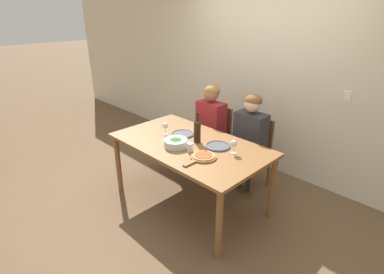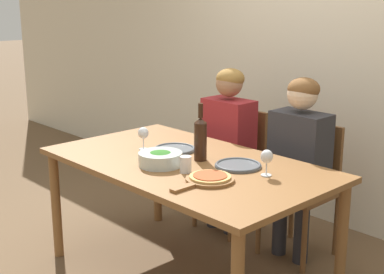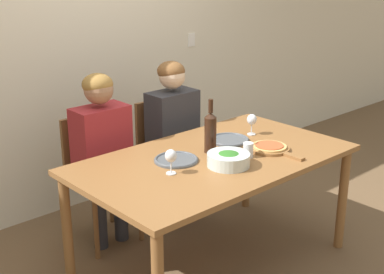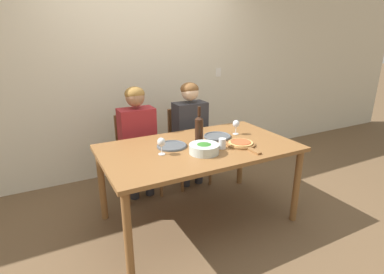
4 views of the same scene
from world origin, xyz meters
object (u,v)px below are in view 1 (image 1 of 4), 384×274
Objects in this scene: wine_glass_right at (234,144)px; chair_right at (253,150)px; wine_bottle at (197,130)px; broccoli_bowl at (176,143)px; wine_glass_left at (165,126)px; water_tumbler at (190,147)px; dinner_plate_left at (183,134)px; person_woman at (210,121)px; dinner_plate_right at (218,146)px; person_man at (250,134)px; pizza_on_board at (203,157)px; chair_left at (215,136)px.

chair_right is at bearing 106.86° from wine_glass_right.
wine_bottle reaches higher than broccoli_bowl.
wine_glass_left is at bearing 157.59° from broccoli_bowl.
chair_right is 1.05m from water_tumbler.
broccoli_bowl is 0.33m from dinner_plate_left.
person_woman reaches higher than wine_glass_right.
wine_glass_left is 0.55m from water_tumbler.
dinner_plate_left is 2.92× the size of water_tumbler.
person_woman is at bearing 145.12° from wine_glass_right.
wine_bottle is at bearing -172.78° from wine_glass_right.
wine_bottle reaches higher than chair_right.
water_tumbler is at bearing -33.57° from dinner_plate_left.
person_man is at bearing 89.66° from dinner_plate_right.
wine_bottle reaches higher than water_tumbler.
pizza_on_board is at bearing -116.84° from wine_glass_right.
person_woman is 1.15m from pizza_on_board.
water_tumbler is at bearing -114.78° from dinner_plate_right.
dinner_plate_left and dinner_plate_right have the same top height.
chair_right is 9.62× the size of water_tumbler.
chair_right reaches higher than dinner_plate_left.
wine_bottle is 1.28× the size of dinner_plate_left.
wine_glass_left is (-0.42, -0.11, -0.04)m from wine_bottle.
water_tumbler is (0.11, -0.23, -0.09)m from wine_bottle.
wine_glass_right reaches higher than chair_right.
chair_left is at bearing 90.00° from person_woman.
wine_glass_right is (0.89, 0.17, 0.00)m from wine_glass_left.
wine_glass_left is at bearing -131.47° from person_man.
dinner_plate_right is (-0.00, -0.70, 0.28)m from chair_right.
chair_left is at bearing 87.94° from wine_glass_left.
dinner_plate_left is 0.68× the size of pizza_on_board.
chair_left is at bearing 132.59° from dinner_plate_right.
wine_bottle is at bearing 14.21° from wine_glass_left.
broccoli_bowl is at bearing -22.41° from wine_glass_left.
chair_left is 9.62× the size of water_tumbler.
wine_glass_left is (-0.15, -0.13, 0.10)m from dinner_plate_left.
dinner_plate_right is 1.83× the size of wine_glass_right.
person_woman is at bearing 108.70° from broccoli_bowl.
chair_right is 0.91m from wine_bottle.
person_man reaches higher than water_tumbler.
person_woman is 0.78m from wine_bottle.
wine_glass_left is at bearing -165.79° from wine_bottle.
chair_left is 0.99m from dinner_plate_right.
dinner_plate_left is at bearing -125.24° from chair_right.
wine_glass_left reaches higher than dinner_plate_left.
water_tumbler reaches higher than pizza_on_board.
water_tumbler is (0.20, 0.02, 0.01)m from broccoli_bowl.
wine_glass_right is (0.22, -0.01, 0.10)m from dinner_plate_right.
dinner_plate_right is at bearing 14.60° from wine_glass_left.
wine_glass_left and wine_glass_right have the same top height.
person_man is at bearing 81.04° from water_tumbler.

